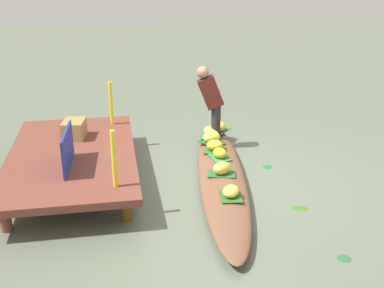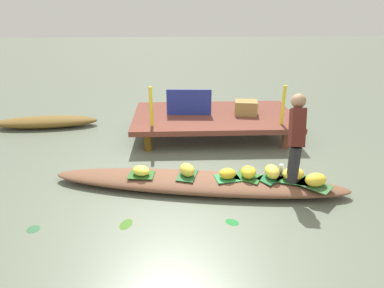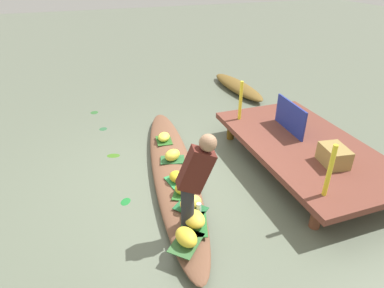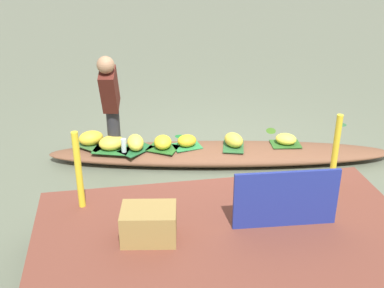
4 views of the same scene
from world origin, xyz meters
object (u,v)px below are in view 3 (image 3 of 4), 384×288
(banana_bunch_2, at_px, (164,137))
(banana_bunch_6, at_px, (184,188))
(vendor_boat, at_px, (173,171))
(vendor_person, at_px, (195,177))
(banana_bunch_4, at_px, (186,237))
(water_bottle, at_px, (199,209))
(banana_bunch_0, at_px, (194,219))
(moored_boat, at_px, (238,87))
(banana_bunch_1, at_px, (191,203))
(banana_bunch_5, at_px, (172,155))
(produce_crate, at_px, (334,156))
(banana_bunch_3, at_px, (177,177))
(market_banner, at_px, (290,117))

(banana_bunch_2, bearing_deg, banana_bunch_6, -4.95)
(vendor_boat, relative_size, vendor_person, 3.56)
(banana_bunch_4, relative_size, water_bottle, 1.69)
(banana_bunch_4, height_order, banana_bunch_6, banana_bunch_4)
(banana_bunch_0, xyz_separation_m, water_bottle, (-0.14, 0.12, -0.00))
(moored_boat, bearing_deg, vendor_person, -36.20)
(banana_bunch_6, xyz_separation_m, water_bottle, (0.49, 0.04, 0.00))
(banana_bunch_1, height_order, vendor_person, vendor_person)
(banana_bunch_0, distance_m, banana_bunch_5, 1.53)
(banana_bunch_4, relative_size, banana_bunch_6, 1.20)
(banana_bunch_4, xyz_separation_m, banana_bunch_6, (-0.89, 0.27, -0.01))
(banana_bunch_0, relative_size, vendor_person, 0.26)
(banana_bunch_4, height_order, produce_crate, produce_crate)
(banana_bunch_0, bearing_deg, banana_bunch_3, 175.92)
(vendor_boat, relative_size, banana_bunch_3, 17.95)
(vendor_boat, distance_m, banana_bunch_2, 0.86)
(banana_bunch_2, xyz_separation_m, banana_bunch_5, (0.68, -0.04, 0.02))
(banana_bunch_1, bearing_deg, moored_boat, 146.61)
(banana_bunch_1, height_order, market_banner, market_banner)
(banana_bunch_0, bearing_deg, vendor_boat, 174.18)
(banana_bunch_5, relative_size, water_bottle, 1.51)
(banana_bunch_6, distance_m, market_banner, 2.35)
(banana_bunch_3, relative_size, water_bottle, 1.33)
(banana_bunch_5, xyz_separation_m, banana_bunch_6, (0.89, -0.09, -0.01))
(vendor_boat, xyz_separation_m, banana_bunch_2, (-0.84, 0.08, 0.18))
(water_bottle, bearing_deg, banana_bunch_3, -176.48)
(banana_bunch_4, relative_size, market_banner, 0.35)
(vendor_boat, bearing_deg, banana_bunch_1, 4.65)
(banana_bunch_5, bearing_deg, vendor_boat, -13.03)
(vendor_person, relative_size, produce_crate, 2.79)
(banana_bunch_3, relative_size, banana_bunch_4, 0.78)
(vendor_boat, xyz_separation_m, banana_bunch_6, (0.73, -0.06, 0.19))
(vendor_boat, relative_size, banana_bunch_2, 16.49)
(banana_bunch_1, xyz_separation_m, banana_bunch_2, (-1.90, 0.16, -0.03))
(banana_bunch_4, xyz_separation_m, water_bottle, (-0.40, 0.30, -0.00))
(banana_bunch_2, height_order, produce_crate, produce_crate)
(vendor_person, bearing_deg, vendor_boat, 174.94)
(market_banner, bearing_deg, banana_bunch_1, -59.49)
(banana_bunch_0, height_order, banana_bunch_3, banana_bunch_0)
(banana_bunch_4, bearing_deg, moored_boat, 147.58)
(vendor_boat, height_order, banana_bunch_2, banana_bunch_2)
(water_bottle, bearing_deg, banana_bunch_6, -175.86)
(banana_bunch_0, distance_m, water_bottle, 0.19)
(banana_bunch_0, xyz_separation_m, banana_bunch_4, (0.26, -0.19, 0.00))
(vendor_boat, distance_m, banana_bunch_1, 1.09)
(market_banner, height_order, produce_crate, market_banner)
(moored_boat, height_order, market_banner, market_banner)
(banana_bunch_1, xyz_separation_m, water_bottle, (0.15, 0.06, -0.01))
(banana_bunch_2, height_order, market_banner, market_banner)
(moored_boat, relative_size, banana_bunch_5, 7.99)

